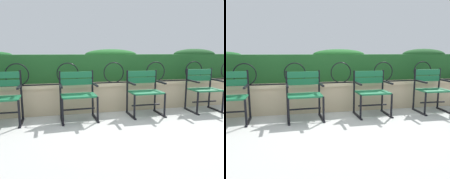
{
  "view_description": "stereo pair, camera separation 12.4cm",
  "coord_description": "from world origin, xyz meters",
  "views": [
    {
      "loc": [
        -0.9,
        -3.56,
        1.19
      ],
      "look_at": [
        0.0,
        0.11,
        0.55
      ],
      "focal_mm": 35.96,
      "sensor_mm": 36.0,
      "label": 1
    },
    {
      "loc": [
        -0.78,
        -3.59,
        1.19
      ],
      "look_at": [
        0.0,
        0.11,
        0.55
      ],
      "focal_mm": 35.96,
      "sensor_mm": 36.0,
      "label": 2
    }
  ],
  "objects": [
    {
      "name": "park_chair_rightmost",
      "position": [
        1.96,
        0.35,
        0.46
      ],
      "size": [
        0.61,
        0.54,
        0.85
      ],
      "color": "#19663D",
      "rests_on": "ground"
    },
    {
      "name": "hedge_row",
      "position": [
        0.07,
        1.32,
        0.88
      ],
      "size": [
        8.27,
        0.6,
        0.69
      ],
      "color": "#1E5123",
      "rests_on": "stone_wall"
    },
    {
      "name": "iron_arch_fence",
      "position": [
        -0.22,
        0.77,
        0.75
      ],
      "size": [
        7.87,
        0.02,
        0.42
      ],
      "color": "black",
      "rests_on": "stone_wall"
    },
    {
      "name": "stone_wall",
      "position": [
        0.0,
        0.85,
        0.29
      ],
      "size": [
        8.43,
        0.41,
        0.57
      ],
      "color": "tan",
      "rests_on": "ground"
    },
    {
      "name": "park_chair_centre_right",
      "position": [
        0.7,
        0.36,
        0.46
      ],
      "size": [
        0.63,
        0.52,
        0.84
      ],
      "color": "#19663D",
      "rests_on": "ground"
    },
    {
      "name": "park_chair_leftmost",
      "position": [
        -1.81,
        0.38,
        0.47
      ],
      "size": [
        0.65,
        0.54,
        0.88
      ],
      "color": "#19663D",
      "rests_on": "ground"
    },
    {
      "name": "ground_plane",
      "position": [
        0.0,
        0.0,
        0.0
      ],
      "size": [
        60.0,
        60.0,
        0.0
      ],
      "primitive_type": "plane",
      "color": "#ADADA8"
    },
    {
      "name": "park_chair_centre_left",
      "position": [
        -0.56,
        0.34,
        0.46
      ],
      "size": [
        0.64,
        0.54,
        0.85
      ],
      "color": "#19663D",
      "rests_on": "ground"
    }
  ]
}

